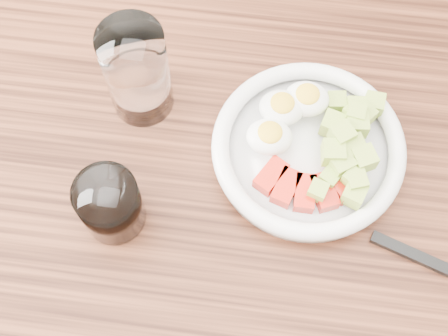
{
  "coord_description": "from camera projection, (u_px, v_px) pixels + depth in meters",
  "views": [
    {
      "loc": [
        0.03,
        -0.27,
        1.48
      ],
      "look_at": [
        -0.01,
        0.01,
        0.8
      ],
      "focal_mm": 50.0,
      "sensor_mm": 36.0,
      "label": 1
    }
  ],
  "objects": [
    {
      "name": "bowl",
      "position": [
        310.0,
        146.0,
        0.75
      ],
      "size": [
        0.24,
        0.24,
        0.06
      ],
      "color": "white",
      "rests_on": "dining_table"
    },
    {
      "name": "coffee_glass",
      "position": [
        110.0,
        205.0,
        0.7
      ],
      "size": [
        0.07,
        0.07,
        0.08
      ],
      "color": "white",
      "rests_on": "dining_table"
    },
    {
      "name": "fork",
      "position": [
        433.0,
        264.0,
        0.71
      ],
      "size": [
        0.19,
        0.08,
        0.01
      ],
      "color": "black",
      "rests_on": "dining_table"
    },
    {
      "name": "water_glass",
      "position": [
        137.0,
        72.0,
        0.74
      ],
      "size": [
        0.08,
        0.08,
        0.14
      ],
      "primitive_type": "cylinder",
      "color": "white",
      "rests_on": "dining_table"
    },
    {
      "name": "ground",
      "position": [
        228.0,
        304.0,
        1.47
      ],
      "size": [
        4.0,
        4.0,
        0.0
      ],
      "primitive_type": "plane",
      "color": "brown",
      "rests_on": "ground"
    },
    {
      "name": "dining_table",
      "position": [
        230.0,
        213.0,
        0.85
      ],
      "size": [
        1.5,
        0.9,
        0.77
      ],
      "color": "brown",
      "rests_on": "ground"
    }
  ]
}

